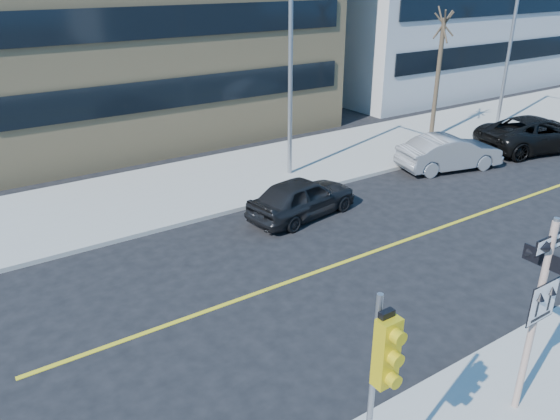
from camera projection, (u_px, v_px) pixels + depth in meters
ground at (419, 345)px, 12.68m from camera, size 120.00×120.00×0.00m
far_sidewalk at (482, 122)px, 30.95m from camera, size 66.00×6.00×0.15m
road_centerline at (553, 188)px, 21.84m from camera, size 40.00×0.14×0.01m
sign_pole at (538, 308)px, 9.78m from camera, size 0.92×0.92×4.06m
traffic_signal at (383, 370)px, 7.39m from camera, size 0.32×0.45×4.00m
parked_car_a at (302, 197)px, 19.06m from camera, size 2.33×4.43×1.44m
parked_car_b at (450, 153)px, 23.60m from camera, size 2.64×4.83×1.51m
parked_car_c at (537, 134)px, 26.11m from camera, size 4.06×6.34×1.63m
streetlight_a at (294, 62)px, 20.97m from camera, size 0.55×2.25×8.00m
streetlight_b at (515, 39)px, 28.12m from camera, size 0.55×2.25×8.00m
street_tree_west at (443, 27)px, 25.67m from camera, size 1.80×1.80×6.35m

